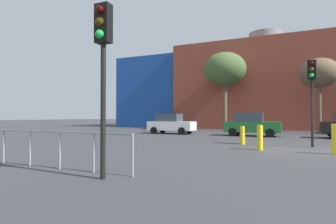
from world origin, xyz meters
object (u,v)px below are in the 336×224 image
(traffic_light_island, at_px, (312,83))
(bollard_yellow_0, at_px, (242,135))
(bollard_yellow_1, at_px, (260,138))
(bare_tree_1, at_px, (225,70))
(parked_car_1, at_px, (251,124))
(parked_car_0, at_px, (171,124))
(bollard_yellow_2, at_px, (335,139))
(traffic_light_near_left, at_px, (103,50))
(bare_tree_2, at_px, (319,74))

(traffic_light_island, height_order, bollard_yellow_0, traffic_light_island)
(bollard_yellow_1, bearing_deg, bare_tree_1, 107.53)
(parked_car_1, bearing_deg, bollard_yellow_1, -80.57)
(parked_car_0, relative_size, bare_tree_1, 0.48)
(bare_tree_1, bearing_deg, traffic_light_island, -62.30)
(parked_car_1, xyz_separation_m, bollard_yellow_2, (4.12, -8.69, -0.27))
(traffic_light_near_left, bearing_deg, bare_tree_2, 163.12)
(bare_tree_1, height_order, bollard_yellow_1, bare_tree_1)
(bare_tree_2, bearing_deg, traffic_light_island, -96.28)
(bare_tree_2, height_order, bollard_yellow_2, bare_tree_2)
(traffic_light_near_left, relative_size, traffic_light_island, 0.99)
(bare_tree_1, xyz_separation_m, bollard_yellow_2, (7.59, -15.67, -5.62))
(traffic_light_island, xyz_separation_m, bollard_yellow_2, (0.60, -2.36, -2.41))
(bare_tree_2, relative_size, bollard_yellow_0, 6.93)
(traffic_light_island, relative_size, bare_tree_1, 0.51)
(bare_tree_1, relative_size, bollard_yellow_2, 6.91)
(traffic_light_island, bearing_deg, traffic_light_near_left, -17.99)
(bare_tree_2, bearing_deg, bare_tree_1, 173.46)
(bare_tree_2, height_order, bollard_yellow_1, bare_tree_2)
(parked_car_0, xyz_separation_m, parked_car_1, (6.42, -0.00, 0.03))
(bare_tree_2, distance_m, bollard_yellow_1, 15.58)
(parked_car_1, distance_m, traffic_light_island, 7.56)
(bollard_yellow_0, bearing_deg, traffic_light_near_left, -100.17)
(parked_car_0, relative_size, bollard_yellow_1, 3.56)
(parked_car_0, distance_m, traffic_light_near_left, 16.53)
(parked_car_1, distance_m, bollard_yellow_0, 6.32)
(traffic_light_near_left, distance_m, traffic_light_island, 10.43)
(bare_tree_2, xyz_separation_m, bollard_yellow_2, (-0.76, -14.71, -4.54))
(parked_car_1, distance_m, bollard_yellow_1, 8.58)
(parked_car_0, distance_m, bollard_yellow_1, 11.52)
(bare_tree_2, bearing_deg, bollard_yellow_2, -92.95)
(bare_tree_1, bearing_deg, bollard_yellow_0, -73.99)
(bare_tree_1, relative_size, bollard_yellow_0, 8.54)
(bare_tree_2, bearing_deg, parked_car_1, -129.02)
(bollard_yellow_2, bearing_deg, bollard_yellow_1, 175.03)
(traffic_light_island, distance_m, bollard_yellow_0, 4.06)
(bare_tree_1, relative_size, bollard_yellow_1, 7.48)
(parked_car_0, relative_size, parked_car_1, 0.97)
(parked_car_1, bearing_deg, traffic_light_island, -60.94)
(bare_tree_2, bearing_deg, traffic_light_near_left, -106.03)
(bare_tree_2, xyz_separation_m, bollard_yellow_1, (-3.48, -14.48, -4.59))
(traffic_light_near_left, bearing_deg, bollard_yellow_1, 158.17)
(traffic_light_island, relative_size, bollard_yellow_2, 3.52)
(bare_tree_1, height_order, bollard_yellow_0, bare_tree_1)
(bare_tree_1, bearing_deg, bollard_yellow_1, -72.47)
(parked_car_0, height_order, bollard_yellow_2, parked_car_0)
(bare_tree_2, height_order, bollard_yellow_0, bare_tree_2)
(bollard_yellow_2, bearing_deg, traffic_light_near_left, -128.36)
(traffic_light_near_left, height_order, bollard_yellow_1, traffic_light_near_left)
(parked_car_1, height_order, bollard_yellow_1, parked_car_1)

